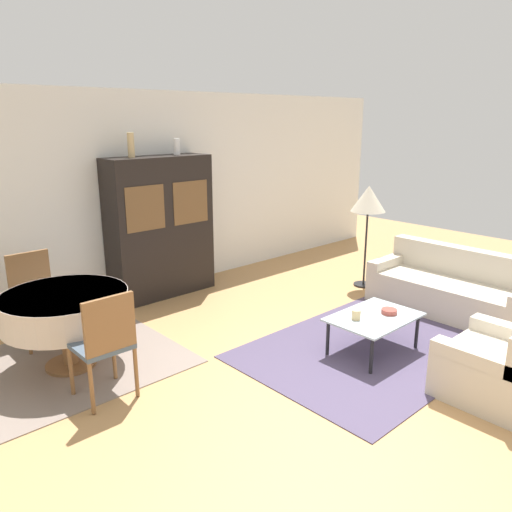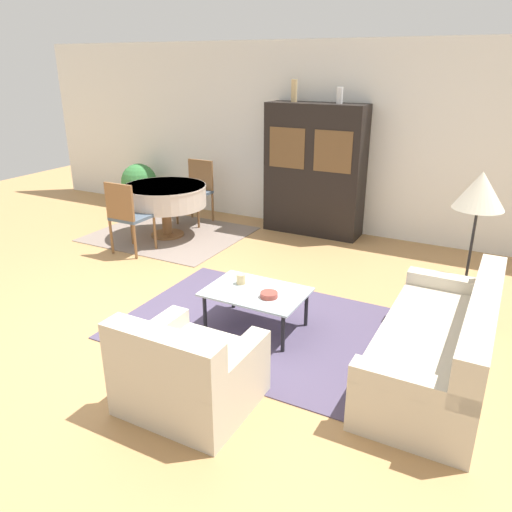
{
  "view_description": "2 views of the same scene",
  "coord_description": "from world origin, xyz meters",
  "px_view_note": "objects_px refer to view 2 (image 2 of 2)",
  "views": [
    {
      "loc": [
        -3.21,
        -2.31,
        2.36
      ],
      "look_at": [
        0.2,
        1.4,
        0.95
      ],
      "focal_mm": 35.0,
      "sensor_mm": 36.0,
      "label": 1
    },
    {
      "loc": [
        2.86,
        -3.38,
        2.4
      ],
      "look_at": [
        0.88,
        0.36,
        0.75
      ],
      "focal_mm": 35.0,
      "sensor_mm": 36.0,
      "label": 2
    }
  ],
  "objects_px": {
    "potted_plant": "(139,183)",
    "floor_lamp": "(480,194)",
    "dining_chair_near": "(127,213)",
    "bowl": "(269,295)",
    "cup": "(241,279)",
    "couch": "(440,347)",
    "vase_short": "(340,95)",
    "armchair": "(187,373)",
    "dining_table": "(165,196)",
    "display_cabinet": "(315,170)",
    "coffee_table": "(256,294)",
    "vase_tall": "(294,91)",
    "dining_chair_far": "(197,187)"
  },
  "relations": [
    {
      "from": "vase_short",
      "to": "armchair",
      "type": "bearing_deg",
      "value": -84.51
    },
    {
      "from": "dining_chair_far",
      "to": "potted_plant",
      "type": "height_order",
      "value": "dining_chair_far"
    },
    {
      "from": "coffee_table",
      "to": "vase_short",
      "type": "xyz_separation_m",
      "value": [
        -0.31,
        2.99,
        1.62
      ]
    },
    {
      "from": "armchair",
      "to": "dining_table",
      "type": "distance_m",
      "value": 3.99
    },
    {
      "from": "couch",
      "to": "vase_tall",
      "type": "xyz_separation_m",
      "value": [
        -2.65,
        3.01,
        1.74
      ]
    },
    {
      "from": "floor_lamp",
      "to": "dining_chair_near",
      "type": "bearing_deg",
      "value": -175.48
    },
    {
      "from": "dining_chair_far",
      "to": "bowl",
      "type": "relative_size",
      "value": 5.99
    },
    {
      "from": "couch",
      "to": "vase_short",
      "type": "xyz_separation_m",
      "value": [
        -1.98,
        3.01,
        1.7
      ]
    },
    {
      "from": "couch",
      "to": "cup",
      "type": "xyz_separation_m",
      "value": [
        -1.88,
        0.09,
        0.16
      ]
    },
    {
      "from": "couch",
      "to": "dining_chair_far",
      "type": "relative_size",
      "value": 2.01
    },
    {
      "from": "armchair",
      "to": "potted_plant",
      "type": "xyz_separation_m",
      "value": [
        -3.84,
        4.04,
        0.17
      ]
    },
    {
      "from": "dining_chair_near",
      "to": "bowl",
      "type": "distance_m",
      "value": 2.82
    },
    {
      "from": "dining_table",
      "to": "vase_short",
      "type": "xyz_separation_m",
      "value": [
        2.12,
        1.18,
        1.37
      ]
    },
    {
      "from": "couch",
      "to": "dining_table",
      "type": "height_order",
      "value": "couch"
    },
    {
      "from": "couch",
      "to": "coffee_table",
      "type": "xyz_separation_m",
      "value": [
        -1.67,
        0.01,
        0.08
      ]
    },
    {
      "from": "couch",
      "to": "display_cabinet",
      "type": "height_order",
      "value": "display_cabinet"
    },
    {
      "from": "dining_table",
      "to": "potted_plant",
      "type": "height_order",
      "value": "potted_plant"
    },
    {
      "from": "bowl",
      "to": "vase_tall",
      "type": "bearing_deg",
      "value": 110.58
    },
    {
      "from": "couch",
      "to": "dining_table",
      "type": "distance_m",
      "value": 4.5
    },
    {
      "from": "vase_short",
      "to": "dining_chair_near",
      "type": "bearing_deg",
      "value": -136.83
    },
    {
      "from": "vase_short",
      "to": "potted_plant",
      "type": "xyz_separation_m",
      "value": [
        -3.44,
        -0.21,
        -1.53
      ]
    },
    {
      "from": "floor_lamp",
      "to": "potted_plant",
      "type": "distance_m",
      "value": 5.69
    },
    {
      "from": "armchair",
      "to": "vase_short",
      "type": "relative_size",
      "value": 4.25
    },
    {
      "from": "potted_plant",
      "to": "floor_lamp",
      "type": "bearing_deg",
      "value": -14.95
    },
    {
      "from": "couch",
      "to": "floor_lamp",
      "type": "xyz_separation_m",
      "value": [
        0.03,
        1.34,
        0.95
      ]
    },
    {
      "from": "armchair",
      "to": "vase_tall",
      "type": "xyz_separation_m",
      "value": [
        -1.08,
        4.25,
        1.74
      ]
    },
    {
      "from": "dining_chair_far",
      "to": "dining_chair_near",
      "type": "bearing_deg",
      "value": 90.0
    },
    {
      "from": "floor_lamp",
      "to": "vase_short",
      "type": "height_order",
      "value": "vase_short"
    },
    {
      "from": "couch",
      "to": "potted_plant",
      "type": "relative_size",
      "value": 2.46
    },
    {
      "from": "dining_table",
      "to": "vase_tall",
      "type": "height_order",
      "value": "vase_tall"
    },
    {
      "from": "coffee_table",
      "to": "display_cabinet",
      "type": "relative_size",
      "value": 0.5
    },
    {
      "from": "couch",
      "to": "coffee_table",
      "type": "bearing_deg",
      "value": 89.6
    },
    {
      "from": "display_cabinet",
      "to": "cup",
      "type": "distance_m",
      "value": 2.99
    },
    {
      "from": "display_cabinet",
      "to": "potted_plant",
      "type": "height_order",
      "value": "display_cabinet"
    },
    {
      "from": "dining_chair_near",
      "to": "dining_chair_far",
      "type": "height_order",
      "value": "same"
    },
    {
      "from": "dining_chair_far",
      "to": "bowl",
      "type": "distance_m",
      "value": 3.74
    },
    {
      "from": "dining_table",
      "to": "armchair",
      "type": "bearing_deg",
      "value": -50.45
    },
    {
      "from": "coffee_table",
      "to": "couch",
      "type": "bearing_deg",
      "value": -0.4
    },
    {
      "from": "coffee_table",
      "to": "floor_lamp",
      "type": "height_order",
      "value": "floor_lamp"
    },
    {
      "from": "cup",
      "to": "vase_tall",
      "type": "bearing_deg",
      "value": 104.9
    },
    {
      "from": "cup",
      "to": "potted_plant",
      "type": "relative_size",
      "value": 0.12
    },
    {
      "from": "potted_plant",
      "to": "dining_chair_near",
      "type": "bearing_deg",
      "value": -53.61
    },
    {
      "from": "display_cabinet",
      "to": "dining_chair_near",
      "type": "relative_size",
      "value": 1.94
    },
    {
      "from": "cup",
      "to": "bowl",
      "type": "bearing_deg",
      "value": -20.94
    },
    {
      "from": "vase_short",
      "to": "vase_tall",
      "type": "bearing_deg",
      "value": 180.0
    },
    {
      "from": "dining_chair_far",
      "to": "vase_tall",
      "type": "xyz_separation_m",
      "value": [
        1.46,
        0.37,
        1.46
      ]
    },
    {
      "from": "dining_chair_near",
      "to": "cup",
      "type": "height_order",
      "value": "dining_chair_near"
    },
    {
      "from": "armchair",
      "to": "couch",
      "type": "bearing_deg",
      "value": 38.34
    },
    {
      "from": "floor_lamp",
      "to": "vase_short",
      "type": "relative_size",
      "value": 6.8
    },
    {
      "from": "vase_tall",
      "to": "vase_short",
      "type": "distance_m",
      "value": 0.67
    }
  ]
}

